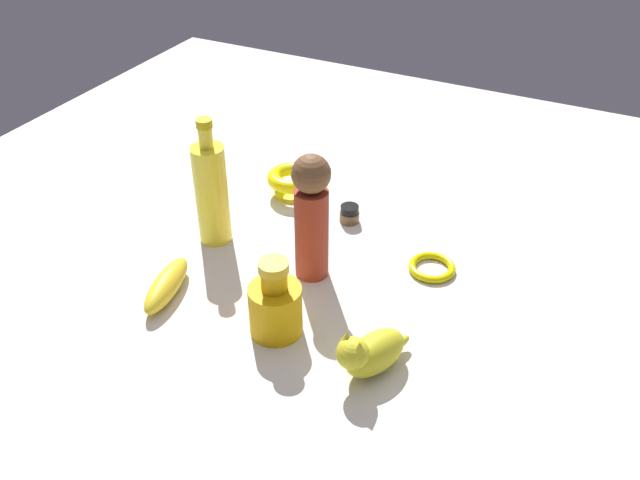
# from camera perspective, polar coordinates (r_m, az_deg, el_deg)

# --- Properties ---
(ground) EXTENTS (2.00, 2.00, 0.00)m
(ground) POSITION_cam_1_polar(r_m,az_deg,el_deg) (1.32, -0.00, -2.49)
(ground) COLOR silver
(nail_polish_jar) EXTENTS (0.04, 0.04, 0.04)m
(nail_polish_jar) POSITION_cam_1_polar(r_m,az_deg,el_deg) (1.45, 2.48, 2.19)
(nail_polish_jar) COLOR brown
(nail_polish_jar) RESTS_ON ground
(bangle) EXTENTS (0.09, 0.09, 0.01)m
(bangle) POSITION_cam_1_polar(r_m,az_deg,el_deg) (1.33, 9.33, -2.26)
(bangle) COLOR #D9D005
(bangle) RESTS_ON ground
(person_figure_adult) EXTENTS (0.08, 0.08, 0.25)m
(person_figure_adult) POSITION_cam_1_polar(r_m,az_deg,el_deg) (1.24, -0.72, 2.12)
(person_figure_adult) COLOR #9B311F
(person_figure_adult) RESTS_ON ground
(bowl) EXTENTS (0.11, 0.11, 0.06)m
(bowl) POSITION_cam_1_polar(r_m,az_deg,el_deg) (1.53, -2.36, 5.02)
(bowl) COLOR yellow
(bowl) RESTS_ON ground
(bottle_short) EXTENTS (0.09, 0.09, 0.15)m
(bottle_short) POSITION_cam_1_polar(r_m,az_deg,el_deg) (1.16, -3.74, -5.47)
(bottle_short) COLOR #D29B09
(bottle_short) RESTS_ON ground
(banana) EXTENTS (0.17, 0.08, 0.05)m
(banana) POSITION_cam_1_polar(r_m,az_deg,el_deg) (1.28, -12.70, -3.68)
(banana) COLOR yellow
(banana) RESTS_ON ground
(bottle_tall) EXTENTS (0.07, 0.07, 0.27)m
(bottle_tall) POSITION_cam_1_polar(r_m,az_deg,el_deg) (1.37, -8.96, 4.05)
(bottle_tall) COLOR yellow
(bottle_tall) RESTS_ON ground
(cat_figurine) EXTENTS (0.15, 0.10, 0.10)m
(cat_figurine) POSITION_cam_1_polar(r_m,az_deg,el_deg) (1.10, 4.21, -9.32)
(cat_figurine) COLOR gold
(cat_figurine) RESTS_ON ground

